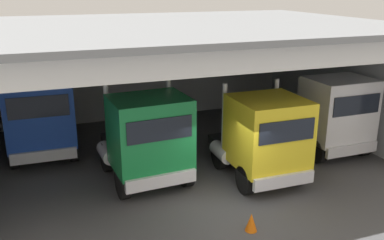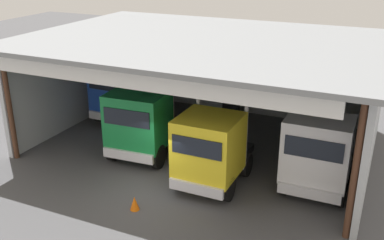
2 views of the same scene
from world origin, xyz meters
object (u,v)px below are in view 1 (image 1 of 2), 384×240
truck_blue_center_right_bay (40,115)px  tool_cart (150,112)px  truck_yellow_center_left_bay (263,137)px  truck_green_left_bay (146,138)px  oil_drum (148,112)px  traffic_cone (251,222)px  truck_white_center_bay (332,115)px

truck_blue_center_right_bay → tool_cart: size_ratio=4.55×
truck_blue_center_right_bay → truck_yellow_center_left_bay: bearing=147.7°
truck_blue_center_right_bay → truck_green_left_bay: (3.47, -3.70, -0.15)m
truck_green_left_bay → oil_drum: size_ratio=5.48×
truck_blue_center_right_bay → truck_yellow_center_left_bay: size_ratio=0.97×
truck_blue_center_right_bay → truck_green_left_bay: 5.08m
oil_drum → truck_yellow_center_left_bay: bearing=-76.2°
tool_cart → traffic_cone: (0.11, -11.10, -0.22)m
truck_blue_center_right_bay → oil_drum: size_ratio=4.86×
truck_blue_center_right_bay → oil_drum: truck_blue_center_right_bay is taller
truck_blue_center_right_bay → oil_drum: (5.39, 3.52, -1.41)m
truck_green_left_bay → tool_cart: truck_green_left_bay is taller
truck_yellow_center_left_bay → truck_green_left_bay: bearing=-17.2°
truck_green_left_bay → tool_cart: bearing=-109.3°
oil_drum → tool_cart: bearing=-82.6°
oil_drum → tool_cart: size_ratio=0.94×
oil_drum → tool_cart: 0.29m
truck_yellow_center_left_bay → truck_white_center_bay: truck_yellow_center_left_bay is taller
truck_blue_center_right_bay → truck_yellow_center_left_bay: truck_yellow_center_left_bay is taller
truck_white_center_bay → oil_drum: size_ratio=4.72×
truck_yellow_center_left_bay → tool_cart: 8.53m
truck_white_center_bay → tool_cart: 9.26m
truck_green_left_bay → oil_drum: bearing=-108.5°
truck_white_center_bay → traffic_cone: (-5.97, -4.23, -1.45)m
oil_drum → traffic_cone: 11.39m
oil_drum → truck_blue_center_right_bay: bearing=-146.8°
truck_yellow_center_left_bay → tool_cart: bearing=-75.8°
truck_yellow_center_left_bay → truck_blue_center_right_bay: bearing=-33.3°
truck_white_center_bay → oil_drum: (-6.12, 7.17, -1.26)m
truck_white_center_bay → traffic_cone: size_ratio=7.88×
truck_blue_center_right_bay → traffic_cone: truck_blue_center_right_bay is taller
truck_green_left_bay → traffic_cone: size_ratio=9.15×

